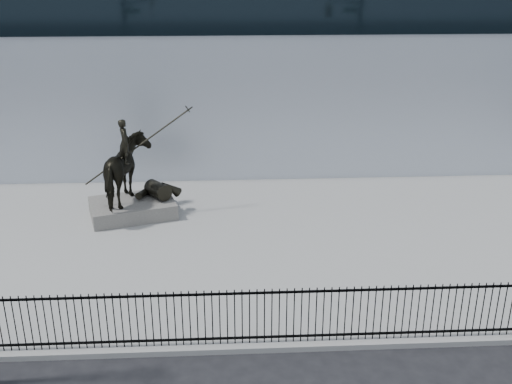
{
  "coord_description": "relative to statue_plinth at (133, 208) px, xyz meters",
  "views": [
    {
      "loc": [
        -1.26,
        -11.14,
        8.94
      ],
      "look_at": [
        -0.33,
        6.0,
        2.29
      ],
      "focal_mm": 42.0,
      "sensor_mm": 36.0,
      "label": 1
    }
  ],
  "objects": [
    {
      "name": "ground",
      "position": [
        4.7,
        -9.38,
        -0.43
      ],
      "size": [
        120.0,
        120.0,
        0.0
      ],
      "primitive_type": "plane",
      "color": "black",
      "rests_on": "ground"
    },
    {
      "name": "plaza",
      "position": [
        4.7,
        -2.38,
        -0.35
      ],
      "size": [
        30.0,
        12.0,
        0.15
      ],
      "primitive_type": "cube",
      "color": "gray",
      "rests_on": "ground"
    },
    {
      "name": "building",
      "position": [
        4.7,
        10.62,
        4.07
      ],
      "size": [
        44.0,
        14.0,
        9.0
      ],
      "primitive_type": "cube",
      "color": "silver",
      "rests_on": "ground"
    },
    {
      "name": "picket_fence",
      "position": [
        4.7,
        -8.13,
        0.47
      ],
      "size": [
        22.1,
        0.1,
        1.5
      ],
      "color": "black",
      "rests_on": "plaza"
    },
    {
      "name": "statue_plinth",
      "position": [
        0.0,
        0.0,
        0.0
      ],
      "size": [
        3.44,
        2.81,
        0.56
      ],
      "primitive_type": "cube",
      "rotation": [
        0.0,
        0.0,
        0.29
      ],
      "color": "#514F4A",
      "rests_on": "plaza"
    },
    {
      "name": "equestrian_statue",
      "position": [
        0.05,
        0.02,
        1.45
      ],
      "size": [
        3.69,
        2.83,
        3.24
      ],
      "rotation": [
        0.0,
        0.0,
        0.29
      ],
      "color": "black",
      "rests_on": "statue_plinth"
    }
  ]
}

